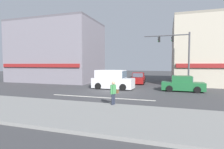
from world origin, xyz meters
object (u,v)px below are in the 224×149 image
at_px(utility_pole_near_left, 64,56).
at_px(van_crossing_center, 112,80).
at_px(pedestrian_foreground_with_bag, 113,92).
at_px(traffic_light_mast, 179,51).
at_px(sedan_waiting_far, 182,84).
at_px(sedan_parked_curbside, 138,79).

distance_m(utility_pole_near_left, van_crossing_center, 8.54).
bearing_deg(van_crossing_center, pedestrian_foreground_with_bag, -71.90).
height_order(traffic_light_mast, pedestrian_foreground_with_bag, traffic_light_mast).
bearing_deg(traffic_light_mast, pedestrian_foreground_with_bag, -114.49).
bearing_deg(pedestrian_foreground_with_bag, traffic_light_mast, 65.51).
xyz_separation_m(utility_pole_near_left, van_crossing_center, (7.70, -2.25, -2.94)).
relative_size(van_crossing_center, sedan_waiting_far, 1.13).
bearing_deg(utility_pole_near_left, traffic_light_mast, -1.51).
bearing_deg(sedan_waiting_far, van_crossing_center, -176.08).
bearing_deg(pedestrian_foreground_with_bag, utility_pole_near_left, 135.21).
xyz_separation_m(sedan_waiting_far, pedestrian_foreground_with_bag, (-4.76, -8.49, 0.24)).
distance_m(utility_pole_near_left, sedan_parked_curbside, 10.94).
bearing_deg(sedan_waiting_far, traffic_light_mast, 101.54).
height_order(traffic_light_mast, van_crossing_center, traffic_light_mast).
height_order(van_crossing_center, pedestrian_foreground_with_bag, van_crossing_center).
bearing_deg(utility_pole_near_left, sedan_parked_curbside, 23.37).
relative_size(utility_pole_near_left, sedan_waiting_far, 1.84).
relative_size(sedan_waiting_far, pedestrian_foreground_with_bag, 2.47).
xyz_separation_m(utility_pole_near_left, pedestrian_foreground_with_bag, (10.31, -10.23, -2.99)).
distance_m(van_crossing_center, sedan_waiting_far, 7.39).
relative_size(traffic_light_mast, sedan_waiting_far, 1.50).
bearing_deg(sedan_parked_curbside, utility_pole_near_left, -156.63).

